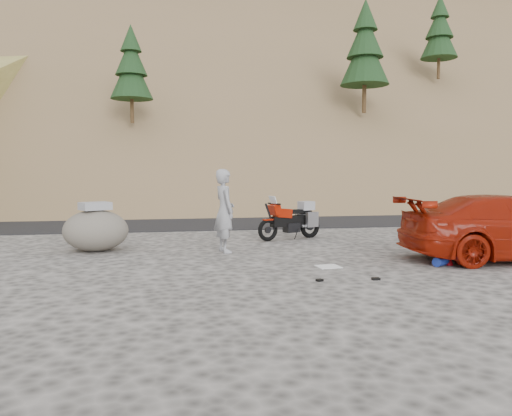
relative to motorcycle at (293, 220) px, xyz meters
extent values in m
plane|color=#3E3C39|center=(-1.05, -3.18, -0.54)|extent=(140.00, 140.00, 0.00)
cube|color=black|center=(-1.05, 5.82, -0.54)|extent=(120.00, 7.00, 0.05)
cube|color=brown|center=(0.95, 26.82, 7.46)|extent=(110.00, 51.90, 46.72)
cube|color=brown|center=(0.95, 26.82, 7.76)|extent=(110.00, 43.28, 36.46)
cube|color=brown|center=(0.95, 46.82, 13.46)|extent=(120.00, 40.00, 30.00)
cylinder|color=#3D2916|center=(-5.05, 10.82, 4.36)|extent=(0.17, 0.17, 1.40)
cone|color=black|center=(-5.05, 10.82, 5.90)|extent=(2.00, 2.00, 2.25)
cone|color=black|center=(-5.05, 10.82, 6.75)|extent=(1.50, 1.50, 1.76)
cone|color=black|center=(-5.05, 10.82, 7.61)|extent=(1.00, 1.00, 1.26)
cylinder|color=#3D2916|center=(6.95, 11.82, 5.41)|extent=(0.22, 0.22, 1.82)
cone|color=black|center=(6.95, 11.82, 7.41)|extent=(2.60, 2.60, 2.92)
cone|color=black|center=(6.95, 11.82, 8.52)|extent=(1.95, 1.95, 2.28)
cone|color=black|center=(6.95, 11.82, 9.63)|extent=(1.30, 1.30, 1.64)
cylinder|color=#3D2916|center=(12.95, 14.82, 7.78)|extent=(0.18, 0.18, 1.54)
cone|color=black|center=(12.95, 14.82, 9.48)|extent=(2.20, 2.20, 2.48)
cone|color=black|center=(12.95, 14.82, 10.42)|extent=(1.65, 1.65, 1.93)
cone|color=black|center=(12.95, 14.82, 11.36)|extent=(1.10, 1.10, 1.39)
torus|color=black|center=(-0.78, -0.32, -0.23)|extent=(0.62, 0.34, 0.63)
cylinder|color=black|center=(-0.78, -0.32, -0.23)|extent=(0.20, 0.13, 0.19)
torus|color=black|center=(0.58, 0.24, -0.23)|extent=(0.67, 0.38, 0.67)
cylinder|color=black|center=(0.58, 0.24, -0.23)|extent=(0.22, 0.15, 0.21)
cylinder|color=black|center=(-0.71, -0.29, 0.13)|extent=(0.35, 0.19, 0.77)
cylinder|color=black|center=(-0.59, -0.24, 0.49)|extent=(0.26, 0.56, 0.04)
cube|color=black|center=(-0.12, -0.05, -0.02)|extent=(1.14, 0.65, 0.29)
cube|color=black|center=(-0.03, -0.01, -0.21)|extent=(0.50, 0.43, 0.27)
cube|color=maroon|center=(-0.32, -0.13, 0.22)|extent=(0.57, 0.45, 0.30)
cube|color=maroon|center=(-0.56, -0.23, 0.34)|extent=(0.39, 0.41, 0.34)
cube|color=silver|center=(-0.62, -0.26, 0.58)|extent=(0.21, 0.31, 0.24)
cube|color=black|center=(0.10, 0.04, 0.24)|extent=(0.56, 0.39, 0.11)
cube|color=black|center=(0.43, 0.18, 0.20)|extent=(0.37, 0.29, 0.10)
cube|color=#B0B0B5|center=(0.56, -0.03, 0.01)|extent=(0.40, 0.25, 0.43)
cube|color=#B0B0B5|center=(0.37, 0.42, 0.01)|extent=(0.40, 0.25, 0.43)
cube|color=#939499|center=(0.45, 0.19, 0.39)|extent=(0.49, 0.45, 0.25)
cube|color=maroon|center=(-0.78, -0.32, 0.06)|extent=(0.31, 0.21, 0.04)
cylinder|color=black|center=(0.08, -0.15, -0.37)|extent=(0.10, 0.19, 0.35)
cylinder|color=#B0B0B5|center=(0.46, 0.05, -0.16)|extent=(0.43, 0.24, 0.12)
imported|color=#939499|center=(-2.16, -1.93, -0.54)|extent=(0.63, 0.81, 1.98)
ellipsoid|color=#5B554E|center=(-5.20, -1.23, -0.04)|extent=(1.84, 1.68, 1.00)
cube|color=#939499|center=(-5.20, -1.23, 0.55)|extent=(0.81, 0.75, 0.18)
cube|color=white|center=(-0.32, -4.14, -0.53)|extent=(0.50, 0.46, 0.02)
cylinder|color=navy|center=(2.01, -4.41, -0.44)|extent=(0.50, 0.41, 0.19)
cylinder|color=navy|center=(2.23, -3.98, -0.44)|extent=(0.09, 0.09, 0.19)
cone|color=#BA0C14|center=(2.19, -4.39, -0.44)|extent=(0.17, 0.17, 0.21)
cube|color=black|center=(0.12, -5.44, -0.52)|extent=(0.14, 0.10, 0.04)
cube|color=black|center=(-0.89, -5.36, -0.52)|extent=(0.14, 0.13, 0.04)
camera|label=1|loc=(-3.52, -13.63, 1.39)|focal=35.00mm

